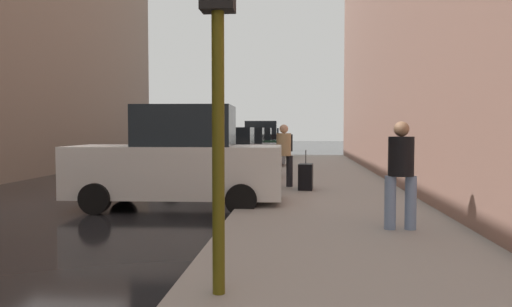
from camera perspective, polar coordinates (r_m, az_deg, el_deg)
ground_plane at (r=11.82m, az=-21.77°, el=-5.84°), size 120.00×120.00×0.00m
sidewalk at (r=10.60m, az=8.82°, el=-6.24°), size 4.00×40.00×0.15m
parked_white_van at (r=11.09m, az=-8.82°, el=-0.86°), size 4.66×2.18×2.25m
parked_silver_sedan at (r=16.67m, az=-4.20°, el=-0.23°), size 4.20×2.06×1.79m
parked_gray_coupe at (r=21.86m, az=-2.04°, el=0.51°), size 4.22×2.10×1.79m
parked_dark_green_sedan at (r=28.02m, az=-0.53°, el=1.03°), size 4.21×2.07×1.79m
parked_black_suv at (r=33.35m, az=0.33°, el=1.63°), size 4.62×2.10×2.25m
parked_blue_sedan at (r=39.18m, az=1.00°, el=1.55°), size 4.24×2.13×1.79m
fire_hydrant at (r=15.37m, az=1.79°, el=-1.80°), size 0.42×0.22×0.70m
traffic_light at (r=4.88m, az=-4.37°, el=14.82°), size 0.32×0.32×3.60m
pedestrian_in_tan_coat at (r=13.70m, az=3.19°, el=0.17°), size 0.51×0.43×1.71m
pedestrian_in_jeans at (r=8.18m, az=16.23°, el=-1.75°), size 0.51×0.41×1.71m
rolling_suitcase at (r=13.10m, az=5.70°, el=-2.65°), size 0.41×0.59×1.04m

